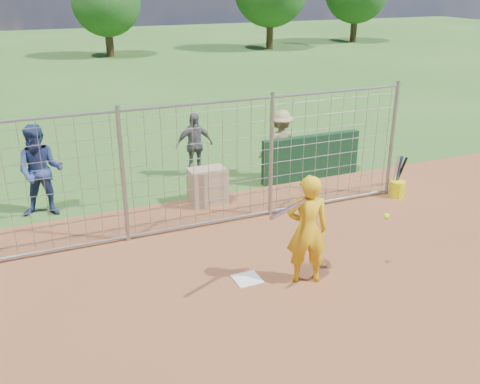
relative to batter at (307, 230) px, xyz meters
name	(u,v)px	position (x,y,z in m)	size (l,w,h in m)	color
ground	(242,274)	(-0.87, 0.59, -0.92)	(100.00, 100.00, 0.00)	#2D591E
home_plate	(247,279)	(-0.87, 0.39, -0.91)	(0.43, 0.43, 0.02)	silver
dugout_wall	(311,157)	(2.53, 4.19, -0.37)	(2.60, 0.20, 1.10)	#11381E
batter	(307,230)	(0.00, 0.00, 0.00)	(0.67, 0.44, 1.85)	gold
bystander_a	(41,171)	(-3.70, 4.46, 0.05)	(0.94, 0.74, 1.94)	navy
bystander_b	(194,145)	(-0.04, 5.48, -0.11)	(0.95, 0.40, 1.62)	#5B5A5F
bystander_c	(280,144)	(1.89, 4.60, -0.08)	(1.10, 0.63, 1.70)	#998653
equipment_bin	(208,186)	(-0.36, 3.70, -0.52)	(0.80, 0.55, 0.80)	tan
equipment_in_play	(314,211)	(-0.07, -0.28, 0.45)	(2.25, 0.44, 0.51)	silver
bucket_with_bats	(397,187)	(3.73, 2.35, -0.68)	(0.34, 0.37, 0.98)	yellow
backstop_fence	(201,168)	(-0.87, 2.59, 0.33)	(9.08, 0.08, 2.60)	gray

